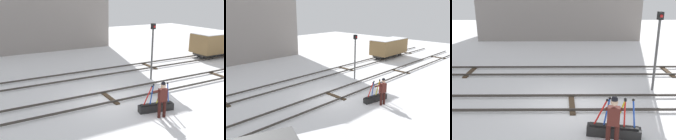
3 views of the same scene
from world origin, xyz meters
TOP-DOWN VIEW (x-y plane):
  - ground_plane at (0.00, 0.00)m, footprint 60.00×60.00m
  - track_main_line at (0.00, 0.00)m, footprint 44.00×1.94m
  - track_siding_near at (0.00, 4.41)m, footprint 44.00×1.94m
  - switch_lever_frame at (1.32, -2.47)m, footprint 1.84×0.71m
  - rail_worker at (1.14, -3.11)m, footprint 0.63×0.73m
  - signal_post at (4.03, 1.65)m, footprint 0.24×0.32m

SIDE VIEW (x-z plane):
  - ground_plane at x=0.00m, z-range 0.00..0.00m
  - track_main_line at x=0.00m, z-range 0.02..0.20m
  - track_siding_near at x=0.00m, z-range 0.02..0.20m
  - switch_lever_frame at x=1.32m, z-range -0.47..0.98m
  - rail_worker at x=1.14m, z-range 0.12..1.90m
  - signal_post at x=4.03m, z-range 0.43..4.22m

